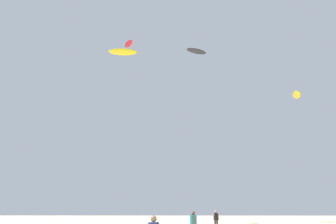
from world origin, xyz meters
The scene contains 6 objects.
person_midground centered at (4.08, 22.50, 0.95)m, with size 0.52×0.37×1.62m.
person_left centered at (1.60, 12.09, 1.04)m, with size 0.40×0.59×1.78m.
kite_aloft_0 centered at (-6.06, 33.97, 21.24)m, with size 3.75×1.44×0.89m.
kite_aloft_1 centered at (17.40, 38.43, 16.65)m, with size 2.10×3.97×0.59m.
kite_aloft_2 centered at (-5.99, 38.97, 24.67)m, with size 1.85×2.84×0.49m.
kite_aloft_4 centered at (4.02, 41.69, 24.60)m, with size 3.52×2.63×0.70m.
Camera 1 is at (0.44, -10.12, 2.22)m, focal length 39.27 mm.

